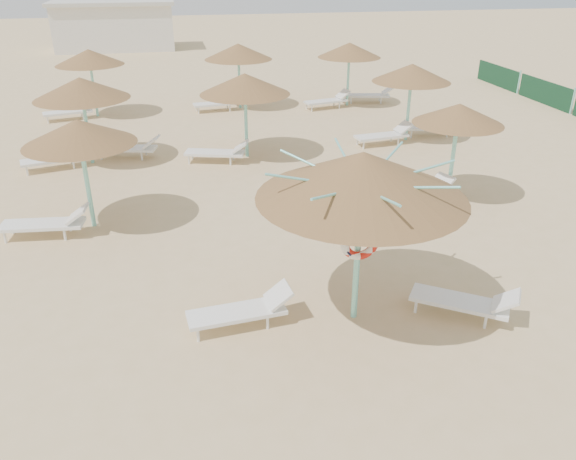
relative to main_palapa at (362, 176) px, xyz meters
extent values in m
plane|color=#D4B281|center=(-0.46, 0.30, -2.78)|extent=(120.00, 120.00, 0.00)
cylinder|color=#7FDCCF|center=(0.00, 0.00, -1.44)|extent=(0.11, 0.11, 2.67)
cone|color=olive|center=(0.00, 0.00, 0.01)|extent=(3.56, 3.56, 0.80)
cylinder|color=#7FDCCF|center=(0.00, 0.00, -0.26)|extent=(0.20, 0.20, 0.12)
cylinder|color=#7FDCCF|center=(0.82, 0.00, -0.03)|extent=(1.61, 0.04, 0.40)
cylinder|color=#7FDCCF|center=(0.58, 0.58, -0.03)|extent=(1.17, 1.17, 0.40)
cylinder|color=#7FDCCF|center=(0.00, 0.82, -0.03)|extent=(0.04, 1.61, 0.40)
cylinder|color=#7FDCCF|center=(-0.58, 0.58, -0.03)|extent=(1.17, 1.17, 0.40)
cylinder|color=#7FDCCF|center=(-0.82, 0.00, -0.03)|extent=(1.61, 0.04, 0.40)
cylinder|color=#7FDCCF|center=(-0.58, -0.58, -0.03)|extent=(1.17, 1.17, 0.40)
cylinder|color=#7FDCCF|center=(0.00, -0.82, -0.03)|extent=(0.04, 1.61, 0.40)
cylinder|color=#7FDCCF|center=(0.58, -0.58, -0.03)|extent=(1.17, 1.17, 0.40)
torus|color=red|center=(0.00, -0.10, -1.16)|extent=(0.70, 0.15, 0.70)
cylinder|color=white|center=(-2.87, -0.18, -2.65)|extent=(0.06, 0.06, 0.26)
cylinder|color=white|center=(-2.92, 0.28, -2.65)|extent=(0.06, 0.06, 0.26)
cylinder|color=white|center=(-1.63, -0.05, -2.65)|extent=(0.06, 0.06, 0.26)
cylinder|color=white|center=(-1.68, 0.41, -2.65)|extent=(0.06, 0.06, 0.26)
cube|color=white|center=(-2.16, 0.12, -2.48)|extent=(1.81, 0.75, 0.07)
cube|color=white|center=(-1.38, 0.20, -2.26)|extent=(0.50, 0.60, 0.34)
cylinder|color=white|center=(1.17, -0.11, -2.65)|extent=(0.06, 0.06, 0.26)
cylinder|color=white|center=(1.44, 0.27, -2.65)|extent=(0.06, 0.06, 0.26)
cylinder|color=white|center=(2.20, -0.83, -2.65)|extent=(0.06, 0.06, 0.26)
cylinder|color=white|center=(2.46, -0.45, -2.65)|extent=(0.06, 0.06, 0.26)
cube|color=white|center=(1.91, -0.35, -2.48)|extent=(1.77, 1.47, 0.07)
cube|color=white|center=(2.56, -0.79, -2.26)|extent=(0.69, 0.71, 0.34)
cylinder|color=#7FDCCF|center=(-5.13, 5.05, -1.63)|extent=(0.11, 0.11, 2.30)
cone|color=olive|center=(-5.13, 5.05, -0.39)|extent=(2.60, 2.60, 0.58)
cylinder|color=#7FDCCF|center=(-5.13, 5.05, -0.63)|extent=(0.20, 0.20, 0.12)
cylinder|color=white|center=(-7.05, 4.49, -2.64)|extent=(0.06, 0.06, 0.28)
cylinder|color=white|center=(-7.00, 4.98, -2.64)|extent=(0.06, 0.06, 0.28)
cylinder|color=white|center=(-5.71, 4.35, -2.64)|extent=(0.06, 0.06, 0.28)
cylinder|color=white|center=(-5.66, 4.85, -2.64)|extent=(0.06, 0.06, 0.28)
cube|color=white|center=(-6.23, 4.65, -2.46)|extent=(1.95, 0.81, 0.08)
cube|color=white|center=(-5.38, 4.57, -2.22)|extent=(0.54, 0.65, 0.36)
cylinder|color=#7FDCCF|center=(-5.66, 9.99, -1.63)|extent=(0.11, 0.11, 2.30)
cone|color=olive|center=(-5.66, 9.99, -0.38)|extent=(2.91, 2.91, 0.65)
cylinder|color=#7FDCCF|center=(-5.66, 9.99, -0.63)|extent=(0.20, 0.20, 0.12)
cylinder|color=white|center=(-7.47, 9.14, -2.64)|extent=(0.06, 0.06, 0.28)
cylinder|color=white|center=(-7.60, 9.63, -2.64)|extent=(0.06, 0.06, 0.28)
cylinder|color=white|center=(-6.17, 9.48, -2.64)|extent=(0.06, 0.06, 0.28)
cylinder|color=white|center=(-6.29, 9.97, -2.64)|extent=(0.06, 0.06, 0.28)
cube|color=white|center=(-6.76, 9.59, -2.46)|extent=(1.99, 1.08, 0.08)
cube|color=white|center=(-5.94, 9.80, -2.22)|extent=(0.62, 0.70, 0.36)
cylinder|color=white|center=(-5.40, 10.25, -2.64)|extent=(0.06, 0.06, 0.28)
cylinder|color=white|center=(-5.27, 10.73, -2.64)|extent=(0.06, 0.06, 0.28)
cylinder|color=white|center=(-4.09, 9.91, -2.64)|extent=(0.06, 0.06, 0.28)
cylinder|color=white|center=(-3.97, 10.39, -2.64)|extent=(0.06, 0.06, 0.28)
cube|color=white|center=(-4.56, 10.29, -2.46)|extent=(1.99, 1.08, 0.08)
cube|color=white|center=(-3.74, 10.07, -2.22)|extent=(0.62, 0.70, 0.36)
cylinder|color=#7FDCCF|center=(-6.07, 16.10, -1.63)|extent=(0.11, 0.11, 2.30)
cone|color=olive|center=(-6.07, 16.10, -0.39)|extent=(2.71, 2.71, 0.61)
cylinder|color=#7FDCCF|center=(-6.07, 16.10, -0.63)|extent=(0.20, 0.20, 0.12)
cylinder|color=white|center=(-7.89, 15.27, -2.64)|extent=(0.06, 0.06, 0.28)
cylinder|color=white|center=(-8.00, 15.76, -2.64)|extent=(0.06, 0.06, 0.28)
cylinder|color=white|center=(-6.58, 15.58, -2.64)|extent=(0.06, 0.06, 0.28)
cylinder|color=white|center=(-6.69, 16.06, -2.64)|extent=(0.06, 0.06, 0.28)
cube|color=white|center=(-7.17, 15.70, -2.46)|extent=(1.99, 1.03, 0.08)
cube|color=white|center=(-6.34, 15.89, -2.22)|extent=(0.61, 0.69, 0.36)
cylinder|color=#7FDCCF|center=(-0.66, 9.62, -1.63)|extent=(0.11, 0.11, 2.30)
cone|color=olive|center=(-0.66, 9.62, -0.38)|extent=(2.89, 2.89, 0.65)
cylinder|color=#7FDCCF|center=(-0.66, 9.62, -0.63)|extent=(0.20, 0.20, 0.12)
cylinder|color=white|center=(-2.60, 9.21, -2.64)|extent=(0.06, 0.06, 0.28)
cylinder|color=white|center=(-2.46, 9.69, -2.64)|extent=(0.06, 0.06, 0.28)
cylinder|color=white|center=(-1.30, 8.83, -2.64)|extent=(0.06, 0.06, 0.28)
cylinder|color=white|center=(-1.16, 9.31, -2.64)|extent=(0.06, 0.06, 0.28)
cube|color=white|center=(-1.76, 9.22, -2.46)|extent=(2.00, 1.13, 0.08)
cube|color=white|center=(-0.94, 8.98, -2.22)|extent=(0.63, 0.71, 0.36)
cylinder|color=#7FDCCF|center=(-0.03, 16.32, -1.63)|extent=(0.11, 0.11, 2.30)
cone|color=olive|center=(-0.03, 16.32, -0.38)|extent=(2.88, 2.88, 0.65)
cylinder|color=#7FDCCF|center=(-0.03, 16.32, -0.63)|extent=(0.20, 0.20, 0.12)
cylinder|color=white|center=(-1.90, 15.58, -2.64)|extent=(0.06, 0.06, 0.28)
cylinder|color=white|center=(-1.96, 16.07, -2.64)|extent=(0.06, 0.06, 0.28)
cylinder|color=white|center=(-0.56, 15.73, -2.64)|extent=(0.06, 0.06, 0.28)
cylinder|color=white|center=(-0.62, 16.23, -2.64)|extent=(0.06, 0.06, 0.28)
cube|color=white|center=(-1.13, 15.92, -2.46)|extent=(1.96, 0.83, 0.08)
cube|color=white|center=(-0.29, 16.01, -2.22)|extent=(0.55, 0.65, 0.36)
cylinder|color=#7FDCCF|center=(4.24, 4.85, -1.63)|extent=(0.11, 0.11, 2.30)
cone|color=olive|center=(4.24, 4.85, -0.40)|extent=(2.34, 2.34, 0.53)
cylinder|color=#7FDCCF|center=(4.24, 4.85, -0.63)|extent=(0.20, 0.20, 0.12)
cylinder|color=white|center=(2.47, 3.94, -2.64)|extent=(0.06, 0.06, 0.28)
cylinder|color=white|center=(2.31, 4.41, -2.64)|extent=(0.06, 0.06, 0.28)
cylinder|color=white|center=(3.74, 4.40, -2.64)|extent=(0.06, 0.06, 0.28)
cylinder|color=white|center=(3.58, 4.87, -2.64)|extent=(0.06, 0.06, 0.28)
cube|color=white|center=(3.14, 4.45, -2.46)|extent=(2.00, 1.22, 0.08)
cube|color=white|center=(3.94, 4.74, -2.22)|extent=(0.66, 0.73, 0.36)
cylinder|color=#7FDCCF|center=(5.27, 10.32, -1.63)|extent=(0.11, 0.11, 2.30)
cone|color=olive|center=(5.27, 10.32, -0.39)|extent=(2.73, 2.73, 0.61)
cylinder|color=#7FDCCF|center=(5.27, 10.32, -0.63)|extent=(0.20, 0.20, 0.12)
cylinder|color=white|center=(3.40, 9.57, -2.64)|extent=(0.06, 0.06, 0.28)
cylinder|color=white|center=(3.34, 10.06, -2.64)|extent=(0.06, 0.06, 0.28)
cylinder|color=white|center=(4.74, 9.74, -2.64)|extent=(0.06, 0.06, 0.28)
cylinder|color=white|center=(4.68, 10.23, -2.64)|extent=(0.06, 0.06, 0.28)
cube|color=white|center=(4.17, 9.92, -2.46)|extent=(1.96, 0.85, 0.08)
cube|color=white|center=(5.01, 10.02, -2.22)|extent=(0.56, 0.66, 0.36)
cylinder|color=white|center=(5.54, 10.47, -2.64)|extent=(0.06, 0.06, 0.28)
cylinder|color=white|center=(5.60, 10.96, -2.64)|extent=(0.06, 0.06, 0.28)
cylinder|color=white|center=(6.88, 10.30, -2.64)|extent=(0.06, 0.06, 0.28)
cylinder|color=white|center=(6.94, 10.80, -2.64)|extent=(0.06, 0.06, 0.28)
cube|color=white|center=(6.37, 10.62, -2.46)|extent=(1.96, 0.85, 0.08)
cube|color=white|center=(7.21, 10.51, -2.22)|extent=(0.56, 0.66, 0.36)
cylinder|color=#7FDCCF|center=(4.72, 15.81, -1.63)|extent=(0.11, 0.11, 2.30)
cone|color=olive|center=(4.72, 15.81, -0.39)|extent=(2.73, 2.73, 0.61)
cylinder|color=#7FDCCF|center=(4.72, 15.81, -0.63)|extent=(0.20, 0.20, 0.12)
cylinder|color=white|center=(2.89, 14.99, -2.64)|extent=(0.06, 0.06, 0.28)
cylinder|color=white|center=(2.78, 15.48, -2.64)|extent=(0.06, 0.06, 0.28)
cylinder|color=white|center=(4.21, 15.28, -2.64)|extent=(0.06, 0.06, 0.28)
cylinder|color=white|center=(4.10, 15.77, -2.64)|extent=(0.06, 0.06, 0.28)
cube|color=white|center=(3.62, 15.41, -2.46)|extent=(1.99, 1.01, 0.08)
cube|color=white|center=(4.45, 15.59, -2.22)|extent=(0.60, 0.69, 0.36)
cylinder|color=white|center=(4.98, 16.03, -2.64)|extent=(0.06, 0.06, 0.28)
cylinder|color=white|center=(5.09, 16.52, -2.64)|extent=(0.06, 0.06, 0.28)
cylinder|color=white|center=(6.30, 15.74, -2.64)|extent=(0.06, 0.06, 0.28)
cylinder|color=white|center=(6.41, 16.23, -2.64)|extent=(0.06, 0.06, 0.28)
cube|color=white|center=(5.82, 16.11, -2.46)|extent=(1.99, 1.01, 0.08)
cube|color=white|center=(6.65, 15.92, -2.22)|extent=(0.60, 0.69, 0.36)
cube|color=silver|center=(-6.46, 35.30, -1.28)|extent=(8.00, 4.00, 3.00)
cube|color=beige|center=(-6.46, 35.30, 0.35)|extent=(8.40, 4.40, 0.25)
cube|color=#174527|center=(13.54, 14.30, -2.28)|extent=(0.08, 3.80, 1.00)
cylinder|color=#7FDCCF|center=(13.54, 12.40, -2.23)|extent=(0.08, 0.08, 1.10)
cube|color=#174527|center=(13.54, 18.30, -2.28)|extent=(0.08, 3.80, 1.00)
cylinder|color=#7FDCCF|center=(13.54, 16.40, -2.23)|extent=(0.08, 0.08, 1.10)
camera|label=1|loc=(-2.95, -8.24, 3.25)|focal=35.00mm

